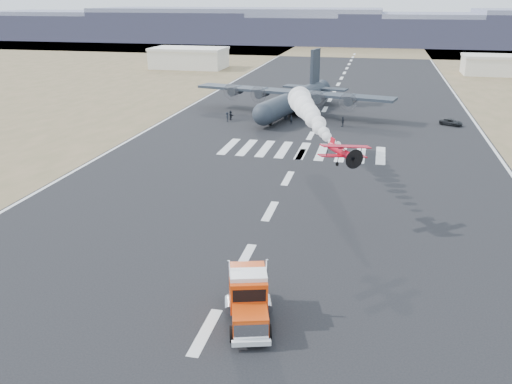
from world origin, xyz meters
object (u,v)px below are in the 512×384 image
(semi_truck, at_px, (248,296))
(aerobatic_biplane, at_px, (342,152))
(crew_f, at_px, (231,115))
(crew_d, at_px, (343,122))
(crew_c, at_px, (227,117))
(crew_b, at_px, (258,111))
(crew_g, at_px, (286,116))
(hangar_left, at_px, (189,58))
(crew_e, at_px, (285,115))
(hangar_right, at_px, (497,65))
(transport_aircraft, at_px, (295,98))
(support_vehicle, at_px, (451,122))
(crew_h, at_px, (298,113))
(crew_a, at_px, (291,120))

(semi_truck, height_order, aerobatic_biplane, aerobatic_biplane)
(crew_f, bearing_deg, crew_d, -133.10)
(crew_c, bearing_deg, crew_b, 114.83)
(crew_c, bearing_deg, crew_g, 77.53)
(hangar_left, distance_m, crew_e, 85.81)
(crew_c, relative_size, crew_f, 1.02)
(hangar_right, xyz_separation_m, transport_aircraft, (-51.65, -71.57, 0.10))
(crew_b, height_order, crew_e, crew_e)
(support_vehicle, relative_size, crew_e, 2.34)
(semi_truck, relative_size, support_vehicle, 2.10)
(semi_truck, bearing_deg, crew_b, 85.56)
(crew_c, xyz_separation_m, crew_d, (22.14, 0.55, 0.02))
(hangar_left, distance_m, semi_truck, 152.74)
(aerobatic_biplane, relative_size, crew_e, 3.08)
(aerobatic_biplane, xyz_separation_m, crew_d, (-2.93, 46.64, -7.11))
(hangar_left, relative_size, crew_b, 14.76)
(crew_b, xyz_separation_m, crew_c, (-4.67, -7.00, 0.08))
(aerobatic_biplane, xyz_separation_m, support_vehicle, (16.89, 52.15, -7.46))
(semi_truck, relative_size, crew_g, 5.45)
(crew_e, bearing_deg, crew_c, 49.71)
(hangar_right, bearing_deg, semi_truck, -106.37)
(hangar_right, bearing_deg, crew_g, -123.68)
(hangar_right, distance_m, crew_h, 90.69)
(crew_d, relative_size, crew_h, 0.99)
(crew_c, height_order, crew_f, crew_c)
(hangar_right, height_order, crew_e, hangar_right)
(crew_d, height_order, crew_f, crew_d)
(hangar_left, xyz_separation_m, aerobatic_biplane, (59.82, -123.31, 4.64))
(crew_b, xyz_separation_m, crew_e, (5.99, -2.55, 0.07))
(crew_e, relative_size, crew_g, 1.11)
(crew_f, relative_size, crew_h, 0.95)
(hangar_left, height_order, crew_c, hangar_left)
(hangar_right, relative_size, semi_truck, 2.31)
(hangar_left, distance_m, crew_h, 84.88)
(crew_b, height_order, crew_f, crew_f)
(support_vehicle, bearing_deg, hangar_left, 76.22)
(aerobatic_biplane, relative_size, crew_d, 2.99)
(crew_g, bearing_deg, semi_truck, 79.89)
(crew_a, relative_size, crew_h, 0.92)
(hangar_right, height_order, crew_b, hangar_right)
(hangar_left, bearing_deg, semi_truck, -69.03)
(semi_truck, relative_size, transport_aircraft, 0.21)
(crew_a, xyz_separation_m, crew_d, (9.64, -0.03, 0.07))
(crew_f, bearing_deg, hangar_right, -78.37)
(aerobatic_biplane, height_order, crew_g, aerobatic_biplane)
(crew_a, distance_m, crew_h, 6.35)
(crew_b, bearing_deg, support_vehicle, -50.98)
(aerobatic_biplane, height_order, crew_h, aerobatic_biplane)
(semi_truck, bearing_deg, crew_f, 90.00)
(aerobatic_biplane, xyz_separation_m, crew_a, (-12.57, 46.67, -7.18))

